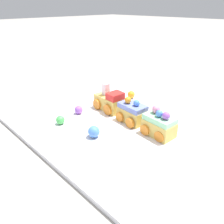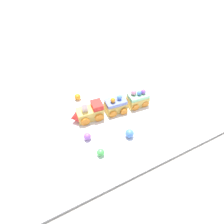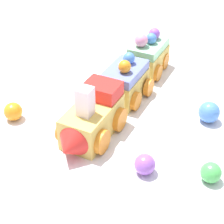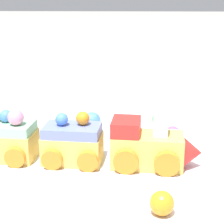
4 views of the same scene
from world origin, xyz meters
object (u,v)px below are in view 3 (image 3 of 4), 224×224
(gumball_orange, at_px, (13,112))
(gumball_blue, at_px, (209,112))
(gumball_green, at_px, (211,173))
(gumball_purple, at_px, (145,164))
(cake_train_locomotive, at_px, (90,121))
(cake_car_blueberry, at_px, (125,83))
(cake_car_mint, at_px, (148,56))

(gumball_orange, xyz_separation_m, gumball_blue, (-0.10, 0.26, 0.00))
(gumball_green, relative_size, gumball_purple, 0.97)
(gumball_blue, bearing_deg, cake_train_locomotive, -55.94)
(cake_car_blueberry, xyz_separation_m, gumball_blue, (0.01, 0.13, -0.01))
(cake_train_locomotive, bearing_deg, gumball_purple, 71.59)
(cake_car_blueberry, relative_size, gumball_blue, 2.73)
(gumball_green, bearing_deg, gumball_purple, -78.21)
(cake_train_locomotive, height_order, cake_car_blueberry, cake_train_locomotive)
(cake_car_mint, relative_size, gumball_orange, 3.14)
(cake_train_locomotive, distance_m, cake_car_mint, 0.20)
(cake_car_mint, height_order, gumball_blue, cake_car_mint)
(cake_car_blueberry, bearing_deg, gumball_green, 54.30)
(gumball_orange, bearing_deg, gumball_purple, 80.72)
(cake_train_locomotive, height_order, gumball_purple, cake_train_locomotive)
(cake_car_blueberry, distance_m, gumball_green, 0.20)
(cake_train_locomotive, relative_size, cake_car_mint, 1.48)
(cake_car_mint, distance_m, gumball_green, 0.27)
(cake_car_mint, bearing_deg, gumball_blue, 53.49)
(gumball_orange, bearing_deg, gumball_blue, 110.81)
(cake_car_blueberry, height_order, gumball_green, cake_car_blueberry)
(gumball_purple, bearing_deg, gumball_blue, 158.33)
(gumball_purple, bearing_deg, cake_car_blueberry, -151.63)
(gumball_orange, distance_m, gumball_blue, 0.27)
(cake_car_blueberry, bearing_deg, cake_car_mint, -179.83)
(gumball_blue, bearing_deg, gumball_orange, -69.19)
(cake_train_locomotive, distance_m, gumball_green, 0.16)
(cake_car_mint, relative_size, gumball_blue, 2.73)
(cake_car_blueberry, bearing_deg, gumball_blue, 88.46)
(cake_car_mint, bearing_deg, cake_train_locomotive, 0.04)
(gumball_orange, bearing_deg, cake_car_mint, 146.91)
(cake_train_locomotive, xyz_separation_m, cake_car_mint, (-0.20, 0.02, 0.00))
(cake_train_locomotive, xyz_separation_m, cake_car_blueberry, (-0.11, 0.01, 0.00))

